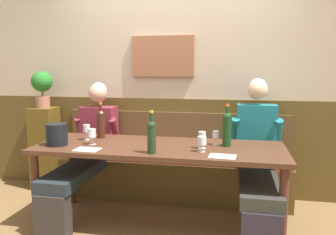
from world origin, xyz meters
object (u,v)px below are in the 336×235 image
(wine_bottle_green_tall, at_px, (152,136))
(ice_bucket, at_px, (57,135))
(person_center_left_seat, at_px, (258,154))
(dining_table, at_px, (159,154))
(wine_bottle_clear_water, at_px, (227,128))
(wine_glass_mid_left, at_px, (92,134))
(wall_bench, at_px, (173,173))
(wine_glass_by_bottle, at_px, (202,137))
(person_right_seat, at_px, (88,146))
(wine_glass_right_end, at_px, (216,135))
(wine_glass_mid_right, at_px, (87,129))
(wine_bottle_amber_mid, at_px, (101,123))
(potted_plant, at_px, (42,86))
(wine_glass_center_front, at_px, (202,141))

(wine_bottle_green_tall, bearing_deg, ice_bucket, 172.74)
(person_center_left_seat, bearing_deg, dining_table, -160.15)
(wine_bottle_clear_water, xyz_separation_m, wine_glass_mid_left, (-1.20, -0.17, -0.07))
(wall_bench, distance_m, wine_glass_mid_left, 1.11)
(wine_bottle_clear_water, distance_m, wine_glass_by_bottle, 0.25)
(person_right_seat, distance_m, wine_glass_right_end, 1.37)
(wine_bottle_green_tall, height_order, wine_glass_mid_left, wine_bottle_green_tall)
(person_right_seat, relative_size, wine_bottle_clear_water, 3.40)
(person_right_seat, xyz_separation_m, wine_bottle_green_tall, (0.85, -0.61, 0.26))
(wine_glass_mid_right, bearing_deg, wine_bottle_green_tall, -26.77)
(wall_bench, relative_size, wine_glass_right_end, 19.48)
(wine_glass_mid_left, bearing_deg, wine_bottle_amber_mid, 96.41)
(wine_bottle_clear_water, bearing_deg, wine_bottle_green_tall, -147.51)
(person_center_left_seat, bearing_deg, ice_bucket, -165.01)
(dining_table, relative_size, person_center_left_seat, 1.66)
(dining_table, bearing_deg, wine_bottle_clear_water, 9.28)
(wall_bench, relative_size, wine_glass_by_bottle, 16.98)
(wine_bottle_green_tall, height_order, wine_bottle_clear_water, wine_bottle_clear_water)
(wine_glass_right_end, relative_size, potted_plant, 0.30)
(wall_bench, distance_m, wine_glass_right_end, 0.92)
(wine_bottle_green_tall, height_order, wine_glass_mid_right, wine_bottle_green_tall)
(dining_table, bearing_deg, person_center_left_seat, 19.85)
(wine_glass_mid_right, bearing_deg, wall_bench, 37.60)
(wine_bottle_clear_water, bearing_deg, potted_plant, 164.27)
(wine_bottle_clear_water, xyz_separation_m, wine_glass_by_bottle, (-0.21, -0.13, -0.06))
(wine_glass_right_end, relative_size, wine_glass_mid_left, 0.89)
(wine_glass_right_end, xyz_separation_m, wine_glass_mid_right, (-1.23, -0.03, 0.02))
(wine_bottle_green_tall, relative_size, wine_glass_mid_left, 2.43)
(person_center_left_seat, xyz_separation_m, wine_glass_center_front, (-0.48, -0.47, 0.20))
(wine_glass_center_front, height_order, wine_glass_mid_right, wine_glass_mid_right)
(person_center_left_seat, distance_m, wine_glass_by_bottle, 0.64)
(person_right_seat, bearing_deg, wine_glass_by_bottle, -16.54)
(ice_bucket, height_order, wine_glass_mid_right, ice_bucket)
(person_center_left_seat, xyz_separation_m, wine_bottle_amber_mid, (-1.52, -0.10, 0.26))
(dining_table, bearing_deg, ice_bucket, -169.92)
(dining_table, distance_m, wine_bottle_green_tall, 0.36)
(person_center_left_seat, relative_size, ice_bucket, 6.87)
(wine_bottle_green_tall, xyz_separation_m, wine_glass_mid_left, (-0.61, 0.20, -0.05))
(person_center_left_seat, bearing_deg, wine_glass_mid_left, -165.12)
(wine_glass_right_end, bearing_deg, dining_table, -165.70)
(wine_bottle_green_tall, relative_size, wine_glass_center_front, 2.72)
(dining_table, relative_size, wine_glass_right_end, 17.15)
(dining_table, xyz_separation_m, wine_glass_center_front, (0.40, -0.15, 0.17))
(wine_glass_mid_left, bearing_deg, wine_bottle_clear_water, 8.28)
(dining_table, xyz_separation_m, wine_bottle_amber_mid, (-0.64, 0.22, 0.23))
(wall_bench, distance_m, wine_glass_by_bottle, 0.98)
(wine_glass_by_bottle, bearing_deg, person_center_left_seat, 35.35)
(wine_glass_right_end, bearing_deg, wine_bottle_green_tall, -140.56)
(wine_glass_mid_right, bearing_deg, wine_bottle_amber_mid, 51.54)
(wine_glass_mid_right, height_order, potted_plant, potted_plant)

